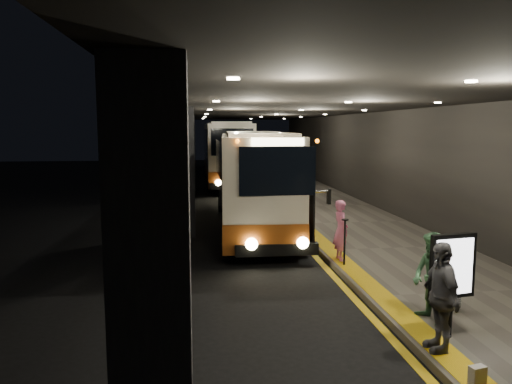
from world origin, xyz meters
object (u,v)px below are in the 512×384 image
bag_polka (453,300)px  coach_second (226,156)px  bag_plain (477,376)px  passenger_boarding (341,230)px  passenger_waiting_grey (440,296)px  passenger_waiting_green (433,278)px  stanchion_post (345,243)px  info_sign (453,268)px  coach_main (254,184)px

bag_polka → coach_second: bearing=97.3°
coach_second → bag_plain: size_ratio=44.53×
coach_second → passenger_boarding: (1.91, -20.12, -0.92)m
passenger_boarding → passenger_waiting_grey: passenger_waiting_grey is taller
passenger_waiting_green → passenger_waiting_grey: size_ratio=0.94×
passenger_waiting_grey → stanchion_post: (-0.05, 5.02, -0.29)m
passenger_boarding → info_sign: (0.43, -5.09, 0.39)m
passenger_boarding → passenger_waiting_green: passenger_waiting_green is taller
passenger_boarding → bag_plain: (0.00, -6.67, -0.68)m
coach_main → passenger_waiting_green: 10.05m
bag_plain → info_sign: (0.43, 1.58, 1.07)m
bag_plain → stanchion_post: bearing=90.5°
bag_polka → stanchion_post: (-1.22, 3.29, 0.42)m
bag_polka → passenger_waiting_grey: bearing=-124.1°
bag_plain → coach_second: bearing=94.1°
bag_polka → bag_plain: (-1.17, -2.86, -0.04)m
coach_second → bag_polka: 24.18m
info_sign → stanchion_post: bearing=85.7°
bag_polka → bag_plain: bearing=-112.2°
passenger_waiting_grey → coach_main: bearing=-170.2°
coach_main → passenger_boarding: bearing=-68.8°
bag_polka → bag_plain: bag_polka is taller
coach_second → passenger_waiting_green: coach_second is taller
passenger_boarding → bag_polka: passenger_boarding is taller
passenger_boarding → info_sign: info_sign is taller
bag_polka → stanchion_post: 3.54m
bag_polka → info_sign: info_sign is taller
coach_second → info_sign: 25.32m
coach_second → passenger_waiting_grey: coach_second is taller
coach_main → passenger_waiting_green: size_ratio=6.69×
passenger_waiting_grey → passenger_boarding: bearing=-179.3°
bag_plain → coach_main: bearing=98.3°
coach_second → passenger_boarding: size_ratio=7.61×
bag_polka → passenger_boarding: bearing=107.0°
coach_main → bag_plain: (1.75, -12.03, -1.37)m
passenger_waiting_green → bag_polka: bearing=117.1°
coach_second → passenger_waiting_green: size_ratio=7.48×
coach_main → bag_plain: size_ratio=39.82×
coach_main → passenger_waiting_green: bearing=-74.4°
coach_main → bag_polka: (2.91, -9.17, -1.33)m
passenger_boarding → stanchion_post: 0.57m
stanchion_post → bag_polka: bearing=-69.7°
coach_second → passenger_boarding: coach_second is taller
passenger_boarding → bag_polka: bearing=-166.6°
passenger_waiting_green → stanchion_post: size_ratio=1.38×
bag_polka → coach_main: bearing=107.6°
coach_main → bag_plain: coach_main is taller
coach_main → info_sign: 10.68m
info_sign → stanchion_post: size_ratio=1.49×
passenger_boarding → passenger_waiting_green: bearing=-178.3°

